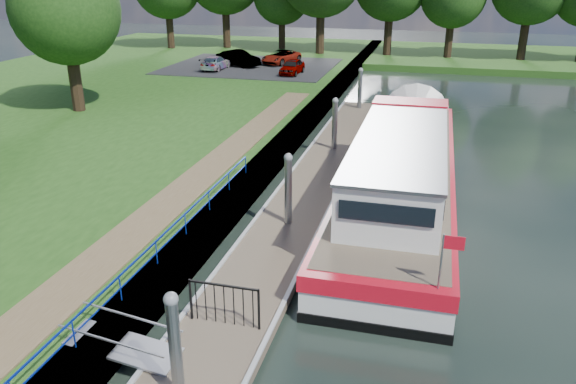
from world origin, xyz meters
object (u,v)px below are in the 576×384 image
(car_d, at_px, (281,57))
(barge, at_px, (403,166))
(car_b, at_px, (238,58))
(car_a, at_px, (292,67))
(pontoon, at_px, (315,184))
(car_c, at_px, (215,63))

(car_d, bearing_deg, barge, -45.37)
(barge, xyz_separation_m, car_b, (-15.62, 23.83, 0.42))
(car_a, bearing_deg, car_d, 117.64)
(pontoon, relative_size, car_c, 7.86)
(car_b, xyz_separation_m, car_d, (3.20, 2.24, -0.09))
(barge, distance_m, car_b, 28.50)
(car_a, height_order, car_b, car_b)
(car_b, distance_m, car_c, 2.46)
(pontoon, relative_size, car_a, 8.73)
(car_a, height_order, car_c, car_a)
(car_a, xyz_separation_m, car_d, (-2.24, 4.82, -0.00))
(car_d, bearing_deg, pontoon, -52.59)
(car_d, bearing_deg, car_c, -117.06)
(car_a, bearing_deg, car_b, 157.35)
(barge, distance_m, car_d, 28.88)
(barge, height_order, car_b, barge)
(car_c, bearing_deg, barge, 127.95)
(car_c, bearing_deg, car_a, 175.80)
(pontoon, bearing_deg, car_a, 106.71)
(pontoon, height_order, car_c, car_c)
(pontoon, distance_m, barge, 3.77)
(car_c, distance_m, car_d, 6.25)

